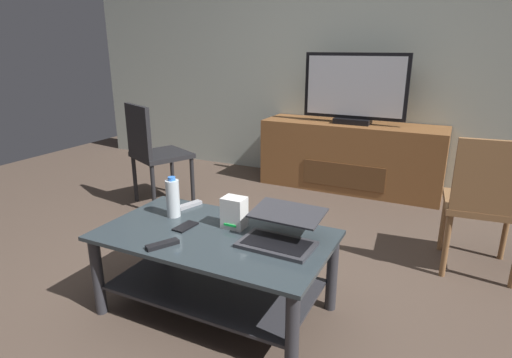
{
  "coord_description": "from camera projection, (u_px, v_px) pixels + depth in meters",
  "views": [
    {
      "loc": [
        1.07,
        -1.83,
        1.37
      ],
      "look_at": [
        0.01,
        0.33,
        0.61
      ],
      "focal_mm": 29.37,
      "sensor_mm": 36.0,
      "label": 1
    }
  ],
  "objects": [
    {
      "name": "water_bottle_near",
      "position": [
        173.0,
        198.0,
        2.33
      ],
      "size": [
        0.08,
        0.08,
        0.23
      ],
      "color": "silver",
      "rests_on": "coffee_table"
    },
    {
      "name": "tv_remote",
      "position": [
        190.0,
        205.0,
        2.5
      ],
      "size": [
        0.09,
        0.17,
        0.02
      ],
      "primitive_type": "cube",
      "rotation": [
        0.0,
        0.0,
        -0.32
      ],
      "color": "#99999E",
      "rests_on": "coffee_table"
    },
    {
      "name": "laptop",
      "position": [
        281.0,
        231.0,
        2.03
      ],
      "size": [
        0.36,
        0.36,
        0.15
      ],
      "color": "#333338",
      "rests_on": "coffee_table"
    },
    {
      "name": "side_chair",
      "position": [
        153.0,
        149.0,
        3.66
      ],
      "size": [
        0.58,
        0.58,
        0.91
      ],
      "color": "black",
      "rests_on": "ground"
    },
    {
      "name": "router_box",
      "position": [
        234.0,
        213.0,
        2.2
      ],
      "size": [
        0.12,
        0.1,
        0.17
      ],
      "color": "white",
      "rests_on": "coffee_table"
    },
    {
      "name": "dining_chair",
      "position": [
        486.0,
        200.0,
        2.51
      ],
      "size": [
        0.48,
        0.48,
        0.88
      ],
      "color": "brown",
      "rests_on": "ground"
    },
    {
      "name": "back_wall",
      "position": [
        352.0,
        43.0,
        4.16
      ],
      "size": [
        6.4,
        0.12,
        2.8
      ],
      "primitive_type": "cube",
      "color": "#A8B2A8",
      "rests_on": "ground"
    },
    {
      "name": "soundbar_remote",
      "position": [
        163.0,
        244.0,
        2.0
      ],
      "size": [
        0.12,
        0.16,
        0.02
      ],
      "primitive_type": "cube",
      "rotation": [
        0.0,
        0.0,
        -0.51
      ],
      "color": "black",
      "rests_on": "coffee_table"
    },
    {
      "name": "coffee_table",
      "position": [
        215.0,
        258.0,
        2.19
      ],
      "size": [
        1.19,
        0.68,
        0.46
      ],
      "color": "#2D383D",
      "rests_on": "ground"
    },
    {
      "name": "cell_phone",
      "position": [
        185.0,
        227.0,
        2.22
      ],
      "size": [
        0.08,
        0.15,
        0.01
      ],
      "primitive_type": "cube",
      "rotation": [
        0.0,
        0.0,
        -0.09
      ],
      "color": "black",
      "rests_on": "coffee_table"
    },
    {
      "name": "media_cabinet",
      "position": [
        350.0,
        156.0,
        4.15
      ],
      "size": [
        1.75,
        0.51,
        0.66
      ],
      "color": "brown",
      "rests_on": "ground"
    },
    {
      "name": "ground_plane",
      "position": [
        230.0,
        294.0,
        2.43
      ],
      "size": [
        7.68,
        7.68,
        0.0
      ],
      "primitive_type": "plane",
      "color": "#4C3D33"
    },
    {
      "name": "television",
      "position": [
        355.0,
        90.0,
        3.94
      ],
      "size": [
        0.97,
        0.2,
        0.66
      ],
      "color": "black",
      "rests_on": "media_cabinet"
    }
  ]
}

